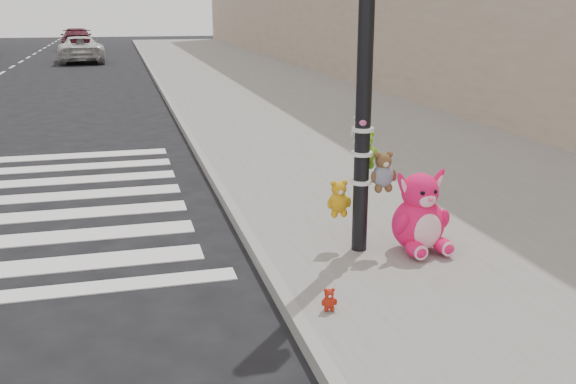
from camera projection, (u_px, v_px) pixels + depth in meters
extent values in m
cube|color=slate|center=(331.00, 121.00, 15.10)|extent=(7.00, 80.00, 0.14)
cube|color=gray|center=(183.00, 127.00, 14.26)|extent=(0.12, 80.00, 0.15)
cylinder|color=black|center=(365.00, 59.00, 6.32)|extent=(0.16, 0.16, 4.00)
cylinder|color=white|center=(361.00, 182.00, 6.66)|extent=(0.22, 0.22, 0.04)
cylinder|color=white|center=(362.00, 153.00, 6.58)|extent=(0.22, 0.22, 0.04)
cylinder|color=white|center=(363.00, 129.00, 6.51)|extent=(0.22, 0.22, 0.04)
ellipsoid|color=#FF155E|center=(416.00, 252.00, 6.57)|extent=(0.21, 0.32, 0.16)
ellipsoid|color=#FF155E|center=(443.00, 248.00, 6.68)|extent=(0.21, 0.32, 0.16)
ellipsoid|color=#FF155E|center=(418.00, 224.00, 6.79)|extent=(0.61, 0.53, 0.57)
ellipsoid|color=#F9BFD1|center=(428.00, 231.00, 6.62)|extent=(0.33, 0.14, 0.38)
sphere|color=#FF155E|center=(420.00, 191.00, 6.70)|extent=(0.42, 0.42, 0.39)
ellipsoid|color=#FF155E|center=(404.00, 188.00, 6.64)|extent=(0.28, 0.10, 0.39)
ellipsoid|color=#FF155E|center=(434.00, 185.00, 6.75)|extent=(0.28, 0.10, 0.39)
imported|color=silver|center=(81.00, 49.00, 31.86)|extent=(2.41, 4.73, 1.28)
imported|color=#531724|center=(77.00, 39.00, 41.44)|extent=(2.29, 4.87, 1.38)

